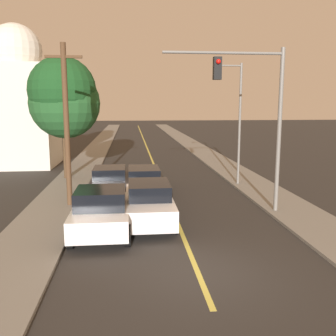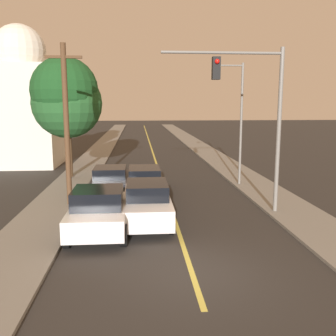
{
  "view_description": "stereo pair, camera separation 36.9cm",
  "coord_description": "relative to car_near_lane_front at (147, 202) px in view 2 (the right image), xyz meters",
  "views": [
    {
      "loc": [
        -1.85,
        -9.76,
        4.7
      ],
      "look_at": [
        0.0,
        8.31,
        1.6
      ],
      "focal_mm": 40.0,
      "sensor_mm": 36.0,
      "label": 1
    },
    {
      "loc": [
        -1.48,
        -9.79,
        4.7
      ],
      "look_at": [
        0.0,
        8.31,
        1.6
      ],
      "focal_mm": 40.0,
      "sensor_mm": 36.0,
      "label": 2
    }
  ],
  "objects": [
    {
      "name": "sidewalk_left",
      "position": [
        -4.17,
        31.29,
        -0.79
      ],
      "size": [
        2.5,
        80.0,
        0.12
      ],
      "color": "gray",
      "rests_on": "ground"
    },
    {
      "name": "car_near_lane_second",
      "position": [
        -0.0,
        5.32,
        -0.11
      ],
      "size": [
        1.98,
        4.97,
        1.37
      ],
      "color": "black",
      "rests_on": "ground"
    },
    {
      "name": "road_surface",
      "position": [
        1.14,
        31.29,
        -0.85
      ],
      "size": [
        8.11,
        80.0,
        0.01
      ],
      "color": "#2D2B28",
      "rests_on": "ground"
    },
    {
      "name": "utility_pole_left",
      "position": [
        -3.52,
        2.69,
        3.03
      ],
      "size": [
        1.6,
        0.24,
        7.22
      ],
      "color": "#513823",
      "rests_on": "ground"
    },
    {
      "name": "traffic_signal_mast",
      "position": [
        4.5,
        0.84,
        3.9
      ],
      "size": [
        5.05,
        0.42,
        6.88
      ],
      "color": "slate",
      "rests_on": "ground"
    },
    {
      "name": "tree_left_far",
      "position": [
        -4.68,
        9.51,
        3.89
      ],
      "size": [
        4.33,
        4.33,
        6.81
      ],
      "color": "#4C3823",
      "rests_on": "ground"
    },
    {
      "name": "car_outer_lane_front",
      "position": [
        -1.78,
        -1.24,
        0.03
      ],
      "size": [
        2.09,
        4.07,
        1.74
      ],
      "color": "white",
      "rests_on": "ground"
    },
    {
      "name": "streetlamp_right",
      "position": [
        5.16,
        6.46,
        3.67
      ],
      "size": [
        1.66,
        0.36,
        6.85
      ],
      "color": "slate",
      "rests_on": "ground"
    },
    {
      "name": "car_outer_lane_second",
      "position": [
        -1.78,
        4.84,
        -0.08
      ],
      "size": [
        1.97,
        4.27,
        1.5
      ],
      "color": "black",
      "rests_on": "ground"
    },
    {
      "name": "domed_building_left",
      "position": [
        -9.05,
        15.22,
        3.98
      ],
      "size": [
        5.25,
        5.25,
        10.56
      ],
      "color": "silver",
      "rests_on": "ground"
    },
    {
      "name": "tree_left_near",
      "position": [
        -4.75,
        9.24,
        4.67
      ],
      "size": [
        4.09,
        4.09,
        7.46
      ],
      "color": "#4C3823",
      "rests_on": "ground"
    },
    {
      "name": "sidewalk_right",
      "position": [
        6.44,
        31.29,
        -0.79
      ],
      "size": [
        2.5,
        80.0,
        0.12
      ],
      "color": "gray",
      "rests_on": "ground"
    },
    {
      "name": "car_near_lane_front",
      "position": [
        0.0,
        0.0,
        0.0
      ],
      "size": [
        1.94,
        4.74,
        1.68
      ],
      "color": "white",
      "rests_on": "ground"
    },
    {
      "name": "ground_plane",
      "position": [
        1.14,
        -4.71,
        -0.85
      ],
      "size": [
        200.0,
        200.0,
        0.0
      ],
      "primitive_type": "plane",
      "color": "#2D2B28"
    }
  ]
}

